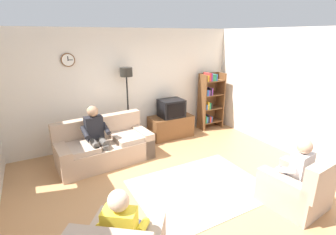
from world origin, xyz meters
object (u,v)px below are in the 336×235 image
(person_on_couch, at_px, (96,133))
(person_in_left_armchair, at_px, (123,228))
(tv, at_px, (171,108))
(armchair_near_bookshelf, at_px, (297,189))
(floor_lamp, at_px, (127,85))
(tv_stand, at_px, (171,126))
(bookshelf, at_px, (209,99))
(couch, at_px, (105,147))
(person_in_right_armchair, at_px, (295,169))

(person_on_couch, xyz_separation_m, person_in_left_armchair, (-0.34, -2.60, -0.09))
(tv, xyz_separation_m, armchair_near_bookshelf, (0.34, -3.35, -0.49))
(floor_lamp, height_order, person_in_left_armchair, floor_lamp)
(tv_stand, height_order, floor_lamp, floor_lamp)
(tv, height_order, bookshelf, bookshelf)
(couch, relative_size, person_in_left_armchair, 1.75)
(bookshelf, bearing_deg, tv, -175.74)
(person_on_couch, bearing_deg, tv, 16.14)
(tv, distance_m, bookshelf, 1.27)
(bookshelf, xyz_separation_m, person_on_couch, (-3.31, -0.69, -0.14))
(floor_lamp, height_order, person_on_couch, floor_lamp)
(tv, distance_m, person_in_right_armchair, 3.28)
(tv, relative_size, bookshelf, 0.38)
(tv, bearing_deg, armchair_near_bookshelf, -84.26)
(armchair_near_bookshelf, relative_size, person_in_right_armchair, 0.85)
(tv, bearing_deg, bookshelf, 4.26)
(floor_lamp, bearing_deg, tv_stand, -5.13)
(couch, bearing_deg, tv, 14.42)
(tv_stand, distance_m, person_in_left_armchair, 4.01)
(bookshelf, relative_size, person_on_couch, 1.28)
(tv_stand, xyz_separation_m, armchair_near_bookshelf, (0.34, -3.38, 0.01))
(couch, xyz_separation_m, person_in_left_armchair, (-0.51, -2.71, 0.29))
(bookshelf, bearing_deg, floor_lamp, 179.30)
(person_in_left_armchair, bearing_deg, couch, 79.35)
(bookshelf, height_order, floor_lamp, floor_lamp)
(couch, distance_m, tv_stand, 1.94)
(tv_stand, bearing_deg, floor_lamp, 174.87)
(armchair_near_bookshelf, height_order, person_in_left_armchair, person_in_left_armchair)
(tv_stand, xyz_separation_m, bookshelf, (1.27, 0.07, 0.55))
(person_on_couch, relative_size, person_in_right_armchair, 1.11)
(person_on_couch, bearing_deg, bookshelf, 11.70)
(couch, height_order, person_on_couch, person_on_couch)
(tv_stand, relative_size, person_in_left_armchair, 0.98)
(floor_lamp, distance_m, person_on_couch, 1.40)
(floor_lamp, bearing_deg, tv, -6.38)
(armchair_near_bookshelf, relative_size, person_on_couch, 0.77)
(tv, height_order, floor_lamp, floor_lamp)
(armchair_near_bookshelf, bearing_deg, person_in_left_armchair, 176.55)
(armchair_near_bookshelf, bearing_deg, bookshelf, 74.87)
(couch, xyz_separation_m, person_on_couch, (-0.17, -0.11, 0.39))
(bookshelf, height_order, person_in_left_armchair, bookshelf)
(couch, xyz_separation_m, armchair_near_bookshelf, (2.21, -2.87, -0.02))
(bookshelf, bearing_deg, person_on_couch, -168.30)
(person_in_right_armchair, bearing_deg, bookshelf, 74.34)
(tv_stand, relative_size, tv, 1.83)
(bookshelf, distance_m, person_on_couch, 3.38)
(bookshelf, bearing_deg, person_in_left_armchair, -138.04)
(couch, bearing_deg, person_in_right_armchair, -51.64)
(tv, bearing_deg, person_on_couch, -163.86)
(tv_stand, height_order, tv, tv)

